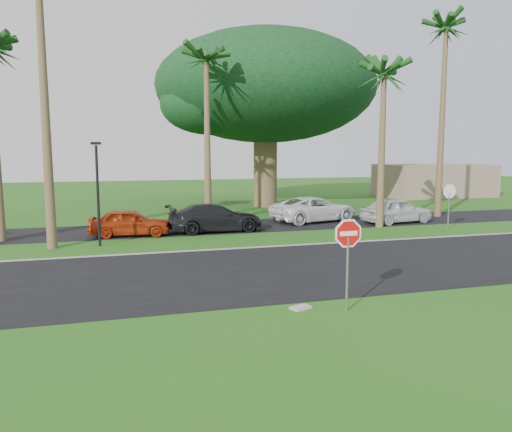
{
  "coord_description": "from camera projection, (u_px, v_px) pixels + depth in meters",
  "views": [
    {
      "loc": [
        -5.42,
        -14.69,
        4.23
      ],
      "look_at": [
        -0.19,
        3.28,
        1.8
      ],
      "focal_mm": 35.0,
      "sensor_mm": 36.0,
      "label": 1
    }
  ],
  "objects": [
    {
      "name": "ground",
      "position": [
        290.0,
        284.0,
        16.03
      ],
      "size": [
        120.0,
        120.0,
        0.0
      ],
      "primitive_type": "plane",
      "color": "#225715",
      "rests_on": "ground"
    },
    {
      "name": "road",
      "position": [
        271.0,
        269.0,
        17.94
      ],
      "size": [
        120.0,
        8.0,
        0.02
      ],
      "primitive_type": "cube",
      "color": "black",
      "rests_on": "ground"
    },
    {
      "name": "parking_strip",
      "position": [
        213.0,
        227.0,
        27.93
      ],
      "size": [
        120.0,
        5.0,
        0.02
      ],
      "primitive_type": "cube",
      "color": "black",
      "rests_on": "ground"
    },
    {
      "name": "curb",
      "position": [
        242.0,
        248.0,
        21.79
      ],
      "size": [
        120.0,
        0.12,
        0.06
      ],
      "primitive_type": "cube",
      "color": "gray",
      "rests_on": "ground"
    },
    {
      "name": "stop_sign_near",
      "position": [
        348.0,
        246.0,
        13.09
      ],
      "size": [
        1.05,
        0.07,
        2.62
      ],
      "color": "gray",
      "rests_on": "ground"
    },
    {
      "name": "stop_sign_far",
      "position": [
        449.0,
        197.0,
        26.75
      ],
      "size": [
        1.05,
        0.07,
        2.62
      ],
      "rotation": [
        0.0,
        0.0,
        3.14
      ],
      "color": "gray",
      "rests_on": "ground"
    },
    {
      "name": "palm_center",
      "position": [
        206.0,
        63.0,
        28.18
      ],
      "size": [
        5.0,
        5.0,
        10.5
      ],
      "color": "brown",
      "rests_on": "ground"
    },
    {
      "name": "palm_right_near",
      "position": [
        384.0,
        78.0,
        26.99
      ],
      "size": [
        5.0,
        5.0,
        9.5
      ],
      "color": "brown",
      "rests_on": "ground"
    },
    {
      "name": "palm_right_far",
      "position": [
        446.0,
        33.0,
        31.07
      ],
      "size": [
        5.0,
        5.0,
        13.0
      ],
      "color": "brown",
      "rests_on": "ground"
    },
    {
      "name": "canopy_tree",
      "position": [
        265.0,
        88.0,
        37.49
      ],
      "size": [
        16.5,
        16.5,
        13.12
      ],
      "color": "brown",
      "rests_on": "ground"
    },
    {
      "name": "streetlight_right",
      "position": [
        98.0,
        187.0,
        22.12
      ],
      "size": [
        0.45,
        0.25,
        4.64
      ],
      "color": "black",
      "rests_on": "ground"
    },
    {
      "name": "building_far",
      "position": [
        434.0,
        180.0,
        47.24
      ],
      "size": [
        10.0,
        6.0,
        3.0
      ],
      "primitive_type": "cube",
      "color": "gray",
      "rests_on": "ground"
    },
    {
      "name": "car_red",
      "position": [
        130.0,
        223.0,
        24.97
      ],
      "size": [
        4.15,
        2.0,
        1.37
      ],
      "primitive_type": "imported",
      "rotation": [
        0.0,
        0.0,
        1.47
      ],
      "color": "#A82B0E",
      "rests_on": "ground"
    },
    {
      "name": "car_dark",
      "position": [
        215.0,
        218.0,
        26.31
      ],
      "size": [
        5.11,
        2.24,
        1.46
      ],
      "primitive_type": "imported",
      "rotation": [
        0.0,
        0.0,
        1.61
      ],
      "color": "black",
      "rests_on": "ground"
    },
    {
      "name": "car_minivan",
      "position": [
        314.0,
        209.0,
        30.08
      ],
      "size": [
        5.85,
        3.77,
        1.5
      ],
      "primitive_type": "imported",
      "rotation": [
        0.0,
        0.0,
        1.83
      ],
      "color": "white",
      "rests_on": "ground"
    },
    {
      "name": "car_pickup",
      "position": [
        396.0,
        211.0,
        29.52
      ],
      "size": [
        4.62,
        2.41,
        1.5
      ],
      "primitive_type": "imported",
      "rotation": [
        0.0,
        0.0,
        1.72
      ],
      "color": "silver",
      "rests_on": "ground"
    },
    {
      "name": "utility_slab",
      "position": [
        301.0,
        308.0,
        13.5
      ],
      "size": [
        0.64,
        0.52,
        0.06
      ],
      "primitive_type": "cube",
      "rotation": [
        0.0,
        0.0,
        0.35
      ],
      "color": "#A2A19A",
      "rests_on": "ground"
    }
  ]
}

